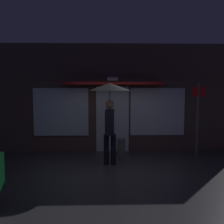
% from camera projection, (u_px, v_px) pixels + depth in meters
% --- Properties ---
extents(ground_plane, '(18.00, 18.00, 0.00)m').
position_uv_depth(ground_plane, '(115.00, 171.00, 6.82)').
color(ground_plane, '#38353A').
extents(building_facade, '(9.15, 1.00, 3.62)m').
position_uv_depth(building_facade, '(112.00, 98.00, 8.97)').
color(building_facade, brown).
rests_on(building_facade, ground).
extents(person_with_umbrella, '(1.17, 1.17, 2.29)m').
position_uv_depth(person_with_umbrella, '(110.00, 100.00, 7.26)').
color(person_with_umbrella, black).
rests_on(person_with_umbrella, ground).
extents(street_sign_post, '(0.40, 0.07, 2.29)m').
position_uv_depth(street_sign_post, '(198.00, 116.00, 8.12)').
color(street_sign_post, '#595B60').
rests_on(street_sign_post, ground).
extents(sidewalk_bollard, '(0.25, 0.25, 0.54)m').
position_uv_depth(sidewalk_bollard, '(121.00, 147.00, 8.47)').
color(sidewalk_bollard, slate).
rests_on(sidewalk_bollard, ground).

